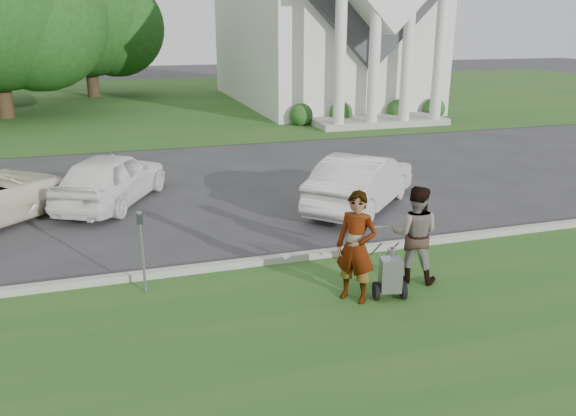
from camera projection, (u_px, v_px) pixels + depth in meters
name	position (u px, v px, depth m)	size (l,w,h in m)	color
ground	(285.00, 274.00, 10.43)	(120.00, 120.00, 0.00)	#333335
grass_strip	(348.00, 362.00, 7.70)	(80.00, 7.00, 0.01)	#21541D
church_lawn	(161.00, 100.00, 34.99)	(80.00, 30.00, 0.01)	#21541D
curb	(277.00, 259.00, 10.91)	(80.00, 0.18, 0.15)	#9E9E93
tree_back	(86.00, 21.00, 35.13)	(9.61, 7.60, 8.89)	#332316
striping_cart	(390.00, 276.00, 9.38)	(0.66, 1.13, 0.99)	black
person_left	(356.00, 248.00, 9.18)	(0.69, 0.45, 1.88)	#999999
person_right	(414.00, 235.00, 9.92)	(0.86, 0.67, 1.76)	#999999
parking_meter_near	(142.00, 243.00, 9.45)	(0.11, 0.10, 1.47)	gray
car_b	(111.00, 178.00, 14.39)	(1.62, 4.02, 1.37)	white
car_d	(361.00, 181.00, 14.10)	(1.46, 4.18, 1.38)	silver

